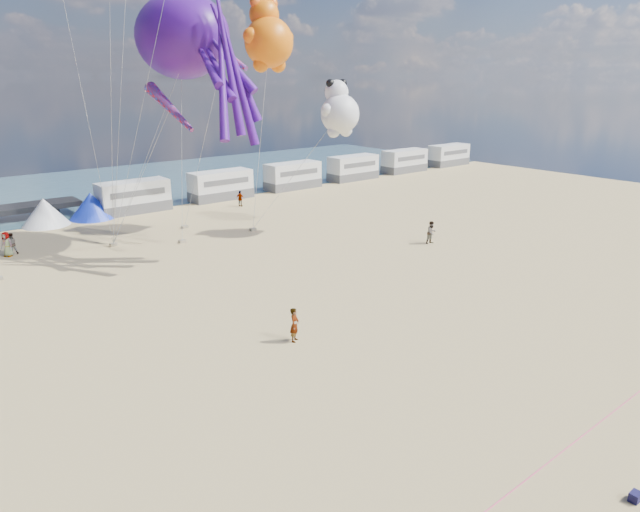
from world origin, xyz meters
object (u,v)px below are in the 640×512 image
(kite_panda, at_px, (340,114))
(motorhome_4, at_px, (404,161))
(sandbag_c, at_px, (253,229))
(sandbag_e, at_px, (113,245))
(beachgoer_3, at_px, (240,199))
(kite_teddy_orange, at_px, (269,42))
(motorhome_0, at_px, (134,197))
(sandbag_d, at_px, (185,227))
(beachgoer_7, at_px, (432,232))
(tent_blue, at_px, (91,206))
(tent_white, at_px, (45,212))
(beachgoer_0, at_px, (7,244))
(motorhome_3, at_px, (353,168))
(cooler_navy, at_px, (635,497))
(standing_person, at_px, (295,325))
(motorhome_1, at_px, (221,185))
(beachgoer_1, at_px, (11,244))
(windsock_right, at_px, (170,108))
(kite_octopus_purple, at_px, (181,36))
(motorhome_2, at_px, (293,176))
(motorhome_5, at_px, (449,155))
(windsock_mid, at_px, (224,53))
(sandbag_b, at_px, (182,241))

(kite_panda, bearing_deg, motorhome_4, 52.59)
(sandbag_c, bearing_deg, sandbag_e, 164.43)
(beachgoer_3, relative_size, kite_teddy_orange, 0.24)
(motorhome_0, relative_size, motorhome_4, 1.00)
(motorhome_0, xyz_separation_m, sandbag_d, (0.93, -8.56, -1.39))
(beachgoer_7, distance_m, kite_teddy_orange, 19.81)
(beachgoer_3, bearing_deg, tent_blue, 41.26)
(tent_white, distance_m, beachgoer_0, 9.13)
(motorhome_0, xyz_separation_m, motorhome_3, (28.50, 0.00, 0.00))
(cooler_navy, bearing_deg, standing_person, 94.97)
(tent_white, relative_size, standing_person, 2.30)
(motorhome_1, bearing_deg, kite_teddy_orange, -100.00)
(motorhome_0, height_order, tent_blue, motorhome_0)
(tent_blue, distance_m, sandbag_c, 15.88)
(tent_white, height_order, beachgoer_1, tent_white)
(motorhome_0, xyz_separation_m, motorhome_4, (38.00, 0.00, 0.00))
(windsock_right, bearing_deg, tent_blue, 90.68)
(motorhome_3, relative_size, kite_octopus_purple, 0.52)
(kite_teddy_orange, height_order, windsock_right, kite_teddy_orange)
(motorhome_2, bearing_deg, kite_panda, -115.57)
(cooler_navy, height_order, beachgoer_1, beachgoer_1)
(motorhome_5, height_order, sandbag_c, motorhome_5)
(motorhome_0, distance_m, beachgoer_1, 14.45)
(motorhome_4, distance_m, beachgoer_0, 51.29)
(standing_person, relative_size, windsock_right, 0.30)
(motorhome_0, xyz_separation_m, tent_blue, (-4.00, 0.00, -0.30))
(beachgoer_7, distance_m, sandbag_c, 14.87)
(motorhome_5, bearing_deg, motorhome_4, 180.00)
(beachgoer_0, xyz_separation_m, sandbag_e, (6.83, -2.24, -0.80))
(motorhome_5, bearing_deg, cooler_navy, -137.07)
(beachgoer_7, xyz_separation_m, kite_octopus_purple, (-13.75, 12.58, 14.32))
(beachgoer_7, bearing_deg, motorhome_2, 82.83)
(motorhome_0, height_order, beachgoer_0, motorhome_0)
(beachgoer_1, bearing_deg, kite_teddy_orange, 163.78)
(sandbag_d, xyz_separation_m, windsock_mid, (1.95, -4.60, 13.99))
(tent_white, height_order, sandbag_c, tent_white)
(tent_white, relative_size, beachgoer_3, 2.54)
(cooler_navy, bearing_deg, sandbag_e, 93.27)
(sandbag_b, xyz_separation_m, kite_octopus_purple, (1.12, -0.00, 15.10))
(beachgoer_3, relative_size, sandbag_d, 3.14)
(cooler_navy, xyz_separation_m, kite_octopus_purple, (3.49, 35.03, 15.06))
(sandbag_c, distance_m, sandbag_d, 6.04)
(windsock_mid, bearing_deg, beachgoer_1, 149.21)
(motorhome_3, bearing_deg, kite_panda, -135.42)
(cooler_navy, bearing_deg, kite_octopus_purple, 84.32)
(cooler_navy, xyz_separation_m, beachgoer_0, (-8.98, 39.80, 0.76))
(motorhome_1, distance_m, cooler_navy, 49.45)
(beachgoer_0, distance_m, sandbag_b, 12.33)
(beachgoer_0, relative_size, beachgoer_1, 1.13)
(cooler_navy, bearing_deg, motorhome_0, 85.55)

